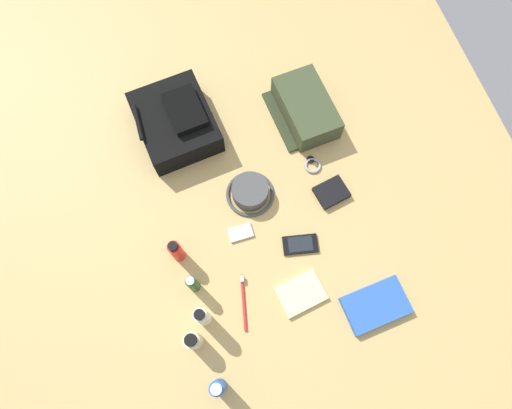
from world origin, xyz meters
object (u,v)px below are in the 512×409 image
Objects in this scene: lotion_bottle at (193,341)px; notepad at (301,293)px; toiletry_pouch at (305,109)px; wristwatch at (312,165)px; wallet at (331,192)px; shampoo_bottle at (193,284)px; sunscreen_spray at (176,251)px; toothbrush at (243,299)px; toothpaste_tube at (202,317)px; deodorant_spray at (218,387)px; backpack at (176,122)px; bucket_hat at (250,192)px; paperback_novel at (376,305)px; cell_phone at (300,244)px; media_player at (241,233)px.

notepad is at bearing -82.96° from lotion_bottle.
toiletry_pouch reaches higher than wristwatch.
toiletry_pouch is 0.69m from notepad.
shampoo_bottle is at bearing 97.13° from wallet.
toiletry_pouch is 4.21× the size of wristwatch.
shampoo_bottle is 0.93× the size of sunscreen_spray.
toothbrush is 0.19m from notepad.
toothpaste_tube is 1.52× the size of wallet.
notepad is at bearing -59.44° from deodorant_spray.
shampoo_bottle reaches higher than wallet.
notepad is at bearing -124.32° from sunscreen_spray.
backpack is at bearing -6.39° from toothpaste_tube.
sunscreen_spray reaches higher than deodorant_spray.
toothbrush reaches higher than notepad.
sunscreen_spray is at bearing 116.03° from bucket_hat.
lotion_bottle reaches higher than toiletry_pouch.
paperback_novel is at bearing -150.20° from bucket_hat.
lotion_bottle is 0.96× the size of shampoo_bottle.
wristwatch is at bearing -123.49° from backpack.
wristwatch is (0.48, -0.57, -0.05)m from lotion_bottle.
deodorant_spray is 0.44m from sunscreen_spray.
wallet is (0.15, -0.17, 0.01)m from cell_phone.
paperback_novel is 1.20× the size of toothbrush.
toothbrush is (-0.35, 0.13, -0.02)m from bucket_hat.
lotion_bottle is 0.58× the size of paperback_novel.
lotion_bottle reaches higher than notepad.
wallet is at bearing -105.99° from bucket_hat.
cell_phone is at bearing 32.65° from paperback_novel.
toothbrush is at bearing -31.80° from deodorant_spray.
lotion_bottle is 0.70× the size of toothbrush.
paperback_novel is (-0.06, -0.60, -0.05)m from lotion_bottle.
wristwatch is (0.27, -0.14, -0.00)m from cell_phone.
toiletry_pouch is at bearing -55.87° from sunscreen_spray.
toothpaste_tube is (0.06, -0.05, 0.02)m from lotion_bottle.
sunscreen_spray is at bearing 58.79° from paperback_novel.
bucket_hat is 0.80× the size of paperback_novel.
deodorant_spray reaches higher than cell_phone.
media_player is at bearing -166.16° from backpack.
toothpaste_tube is 0.32m from media_player.
deodorant_spray is 0.21m from toothpaste_tube.
toiletry_pouch is at bearing -41.51° from toothpaste_tube.
paperback_novel is 1.67× the size of cell_phone.
toothbrush is at bearing 70.56° from paperback_novel.
shampoo_bottle is 1.87× the size of wristwatch.
cell_phone is (0.15, -0.38, -0.07)m from toothpaste_tube.
bucket_hat is 1.32× the size of shampoo_bottle.
wristwatch is (-0.21, 0.04, -0.04)m from toiletry_pouch.
paperback_novel reaches higher than notepad.
toiletry_pouch is 2.29× the size of cell_phone.
backpack reaches higher than toothbrush.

